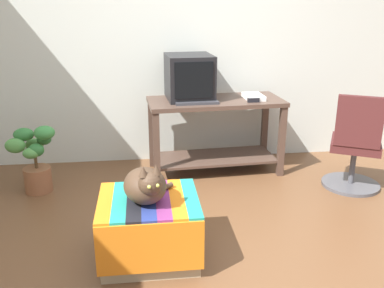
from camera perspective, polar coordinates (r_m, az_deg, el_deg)
name	(u,v)px	position (r m, az deg, el deg)	size (l,w,h in m)	color
ground_plane	(219,264)	(2.88, 3.68, -15.95)	(14.00, 14.00, 0.00)	brown
back_wall	(186,36)	(4.41, -0.86, 14.44)	(8.00, 0.10, 2.60)	silver
desk	(215,123)	(4.14, 3.15, 2.81)	(1.33, 0.65, 0.74)	#4C382D
tv_monitor	(189,77)	(4.07, -0.37, 9.00)	(0.46, 0.51, 0.42)	black
keyboard	(197,102)	(3.91, 0.62, 5.68)	(0.40, 0.15, 0.02)	#333338
book	(254,97)	(4.14, 8.33, 6.36)	(0.17, 0.26, 0.04)	white
ottoman_with_blanket	(149,228)	(2.85, -5.78, -11.29)	(0.65, 0.60, 0.43)	tan
cat	(146,185)	(2.65, -6.25, -5.56)	(0.36, 0.40, 0.29)	#473323
potted_plant	(35,159)	(3.98, -20.49, -1.94)	(0.43, 0.35, 0.62)	brown
office_chair	(355,149)	(4.03, 21.22, -0.59)	(0.57, 0.57, 0.89)	#4C4C51
stapler	(253,100)	(4.00, 8.31, 5.90)	(0.04, 0.11, 0.04)	black
pen	(255,98)	(4.18, 8.51, 6.22)	(0.01, 0.01, 0.14)	#2351B2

